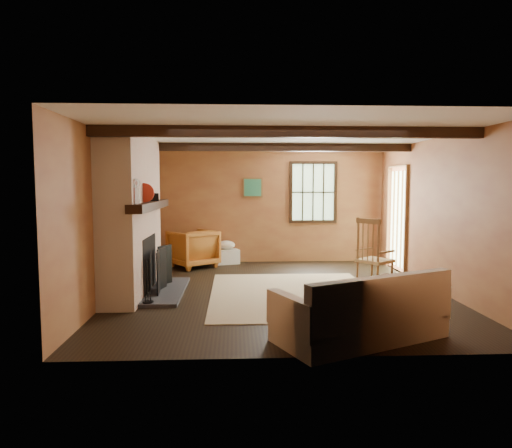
{
  "coord_description": "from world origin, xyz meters",
  "views": [
    {
      "loc": [
        -0.69,
        -7.0,
        1.67
      ],
      "look_at": [
        -0.34,
        0.4,
        1.02
      ],
      "focal_mm": 32.0,
      "sensor_mm": 36.0,
      "label": 1
    }
  ],
  "objects": [
    {
      "name": "laundry_basket",
      "position": [
        -0.87,
        2.55,
        0.15
      ],
      "size": [
        0.59,
        0.51,
        0.3
      ],
      "primitive_type": "cube",
      "rotation": [
        0.0,
        0.0,
        0.3
      ],
      "color": "white",
      "rests_on": "ground"
    },
    {
      "name": "rocking_chair",
      "position": [
        1.55,
        0.17,
        0.48
      ],
      "size": [
        0.92,
        0.84,
        1.14
      ],
      "rotation": [
        0.0,
        0.0,
        2.22
      ],
      "color": "#AD7E54",
      "rests_on": "ground"
    },
    {
      "name": "basket_pillow",
      "position": [
        -0.87,
        2.55,
        0.39
      ],
      "size": [
        0.41,
        0.35,
        0.19
      ],
      "primitive_type": "ellipsoid",
      "rotation": [
        0.0,
        0.0,
        0.13
      ],
      "color": "beige",
      "rests_on": "laundry_basket"
    },
    {
      "name": "ground",
      "position": [
        0.0,
        0.0,
        0.0
      ],
      "size": [
        5.5,
        5.5,
        0.0
      ],
      "primitive_type": "plane",
      "color": "black",
      "rests_on": "ground"
    },
    {
      "name": "rug",
      "position": [
        0.2,
        -0.2,
        0.0
      ],
      "size": [
        2.5,
        3.0,
        0.01
      ],
      "primitive_type": "cube",
      "color": "tan",
      "rests_on": "ground"
    },
    {
      "name": "room_envelope",
      "position": [
        0.22,
        0.26,
        1.63
      ],
      "size": [
        5.02,
        5.52,
        2.44
      ],
      "color": "#A56B3A",
      "rests_on": "ground"
    },
    {
      "name": "armchair",
      "position": [
        -1.53,
        2.16,
        0.38
      ],
      "size": [
        1.15,
        1.15,
        0.76
      ],
      "primitive_type": "imported",
      "rotation": [
        0.0,
        0.0,
        -2.5
      ],
      "color": "#BF6026",
      "rests_on": "ground"
    },
    {
      "name": "sofa",
      "position": [
        0.69,
        -2.28,
        0.27
      ],
      "size": [
        2.03,
        1.52,
        0.75
      ],
      "rotation": [
        0.0,
        0.0,
        0.43
      ],
      "color": "beige",
      "rests_on": "ground"
    },
    {
      "name": "firewood_pile",
      "position": [
        -1.92,
        2.6,
        0.11
      ],
      "size": [
        0.59,
        0.11,
        0.22
      ],
      "color": "brown",
      "rests_on": "ground"
    },
    {
      "name": "fireplace",
      "position": [
        -2.23,
        -0.0,
        1.1
      ],
      "size": [
        1.02,
        2.3,
        2.4
      ],
      "color": "#AA5F41",
      "rests_on": "ground"
    }
  ]
}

